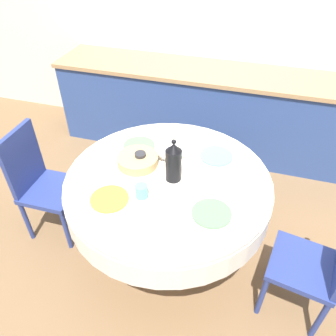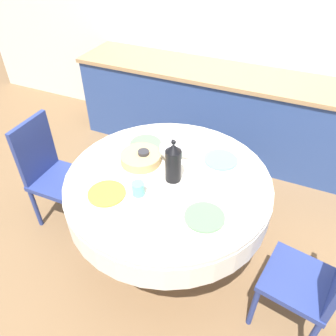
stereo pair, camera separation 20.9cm
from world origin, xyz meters
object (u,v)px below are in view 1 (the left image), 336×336
Objects in this scene: chair_left at (321,262)px; chair_right at (40,180)px; teapot at (167,149)px; coffee_carafe at (174,162)px.

chair_right is (-2.04, 0.16, 0.00)m from chair_left.
chair_right is 1.05m from teapot.
coffee_carafe is 0.22m from teapot.
chair_left is 4.43× the size of teapot.
chair_left and chair_right have the same top height.
teapot reaches higher than chair_left.
chair_right is at bearing -178.98° from coffee_carafe.
teapot is (-1.08, 0.37, 0.36)m from chair_left.
coffee_carafe reaches higher than teapot.
chair_left is at bearing 84.48° from chair_right.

